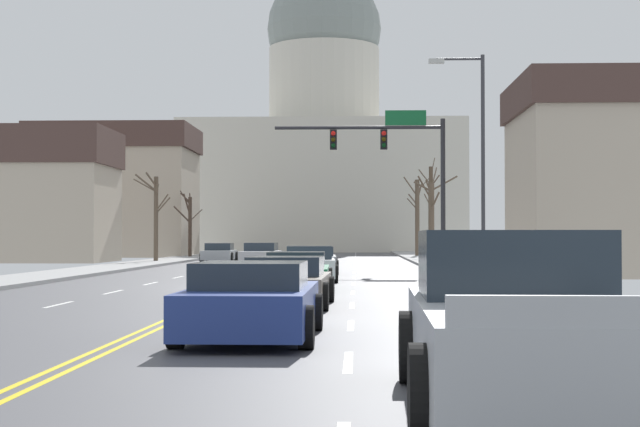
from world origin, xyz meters
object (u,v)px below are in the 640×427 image
(signal_gantry, at_px, (397,156))
(pedestrian_00, at_px, (532,255))
(sedan_oncoming_00, at_px, (261,255))
(sedan_near_02, at_px, (297,272))
(street_lamp_right, at_px, (476,147))
(sedan_near_03, at_px, (286,283))
(sedan_near_04, at_px, (252,302))
(sedan_near_01, at_px, (310,265))
(sedan_oncoming_01, at_px, (219,253))
(bicycle_parked, at_px, (489,271))
(pedestrian_01, at_px, (495,253))
(sedan_near_00, at_px, (314,261))
(pickup_truck_near_05, at_px, (519,328))

(signal_gantry, height_order, pedestrian_00, signal_gantry)
(sedan_oncoming_00, bearing_deg, sedan_near_02, -81.75)
(street_lamp_right, distance_m, sedan_near_03, 14.85)
(signal_gantry, distance_m, sedan_near_03, 23.30)
(signal_gantry, relative_size, street_lamp_right, 0.98)
(sedan_near_04, bearing_deg, sedan_near_02, 90.54)
(sedan_near_01, relative_size, sedan_oncoming_01, 0.94)
(sedan_near_02, bearing_deg, bicycle_parked, 23.28)
(street_lamp_right, xyz_separation_m, bicycle_parked, (-0.06, -3.65, -4.40))
(sedan_near_02, distance_m, sedan_oncoming_01, 32.91)
(sedan_near_02, height_order, pedestrian_01, pedestrian_01)
(sedan_oncoming_01, bearing_deg, pedestrian_01, -64.36)
(sedan_near_02, height_order, sedan_oncoming_00, sedan_oncoming_00)
(sedan_near_01, relative_size, sedan_near_02, 0.95)
(street_lamp_right, bearing_deg, sedan_near_02, -134.42)
(bicycle_parked, bearing_deg, pedestrian_00, -68.73)
(sedan_near_04, xyz_separation_m, pedestrian_00, (6.92, 14.00, 0.50))
(signal_gantry, xyz_separation_m, pedestrian_01, (2.88, -11.73, -4.27))
(signal_gantry, relative_size, bicycle_parked, 4.47)
(sedan_near_00, relative_size, sedan_near_01, 1.06)
(sedan_oncoming_01, relative_size, bicycle_parked, 2.62)
(pedestrian_00, bearing_deg, pickup_truck_near_05, -100.46)
(sedan_near_02, height_order, sedan_near_04, sedan_near_04)
(bicycle_parked, bearing_deg, sedan_near_01, 149.86)
(sedan_near_00, height_order, sedan_near_01, sedan_near_01)
(street_lamp_right, bearing_deg, sedan_near_00, 134.07)
(sedan_near_02, bearing_deg, signal_gantry, 77.12)
(bicycle_parked, bearing_deg, sedan_near_02, -156.72)
(sedan_near_02, distance_m, pedestrian_01, 7.78)
(sedan_near_04, distance_m, pedestrian_01, 19.18)
(sedan_oncoming_01, bearing_deg, sedan_near_04, -81.32)
(sedan_near_01, bearing_deg, sedan_near_03, -89.71)
(street_lamp_right, xyz_separation_m, sedan_near_04, (-6.01, -20.15, -4.31))
(sedan_near_01, relative_size, sedan_oncoming_00, 0.98)
(sedan_near_01, distance_m, sedan_oncoming_01, 27.00)
(street_lamp_right, relative_size, pedestrian_00, 4.80)
(sedan_near_04, xyz_separation_m, pickup_truck_near_05, (3.22, -6.06, 0.17))
(sedan_near_00, relative_size, pedestrian_00, 2.75)
(sedan_oncoming_00, relative_size, pedestrian_01, 2.64)
(signal_gantry, relative_size, pickup_truck_near_05, 1.44)
(pickup_truck_near_05, bearing_deg, signal_gantry, 89.53)
(sedan_near_01, height_order, bicycle_parked, sedan_near_01)
(sedan_near_02, relative_size, bicycle_parked, 2.62)
(signal_gantry, bearing_deg, sedan_near_04, -96.72)
(street_lamp_right, xyz_separation_m, pedestrian_01, (0.39, -2.07, -3.81))
(sedan_near_02, bearing_deg, pickup_truck_near_05, -80.47)
(sedan_oncoming_01, height_order, bicycle_parked, sedan_oncoming_01)
(bicycle_parked, bearing_deg, sedan_oncoming_01, 113.71)
(sedan_near_04, relative_size, sedan_oncoming_00, 1.03)
(sedan_near_00, distance_m, sedan_oncoming_01, 20.68)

